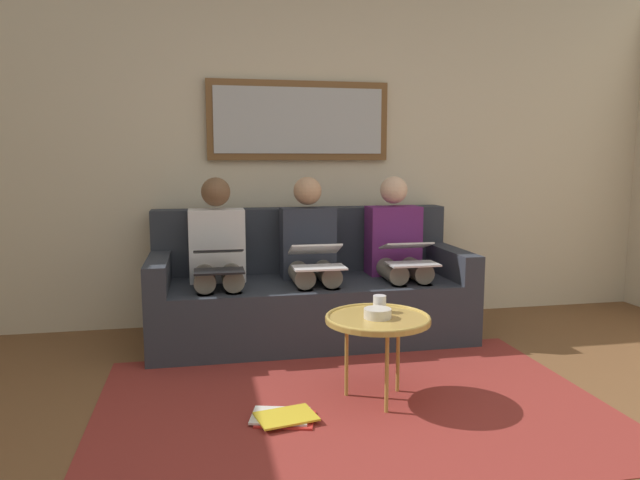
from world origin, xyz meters
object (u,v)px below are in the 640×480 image
object	(u,v)px
couch	(309,293)
person_left	(397,250)
bowl	(378,313)
person_middle	(310,253)
magazine_stack	(284,417)
laptop_white	(317,257)
framed_mirror	(299,121)
coffee_table	(378,320)
laptop_black	(219,260)
cup	(380,304)
laptop_silver	(409,254)
person_right	(218,256)

from	to	relation	value
couch	person_left	xyz separation A→B (m)	(-0.64, 0.07, 0.30)
bowl	person_middle	distance (m)	1.18
bowl	magazine_stack	size ratio (longest dim) A/B	0.41
person_left	person_middle	distance (m)	0.64
laptop_white	framed_mirror	bearing A→B (deg)	-90.00
coffee_table	couch	bearing A→B (deg)	-83.20
bowl	laptop_black	xyz separation A→B (m)	(0.78, -0.91, 0.15)
laptop_white	cup	bearing A→B (deg)	102.85
framed_mirror	cup	xyz separation A→B (m)	(-0.18, 1.51, -1.05)
couch	cup	bearing A→B (deg)	99.38
coffee_table	bowl	bearing A→B (deg)	67.37
laptop_black	person_middle	bearing A→B (deg)	-158.55
laptop_silver	framed_mirror	bearing A→B (deg)	-47.68
person_middle	person_right	size ratio (longest dim) A/B	1.00
person_middle	magazine_stack	size ratio (longest dim) A/B	3.30
laptop_silver	person_right	distance (m)	1.30
framed_mirror	bowl	distance (m)	1.95
framed_mirror	cup	size ratio (longest dim) A/B	15.31
person_middle	laptop_silver	bearing A→B (deg)	158.99
coffee_table	magazine_stack	world-z (taller)	coffee_table
cup	laptop_white	distance (m)	0.84
couch	person_left	size ratio (longest dim) A/B	1.93
person_right	laptop_black	world-z (taller)	person_right
laptop_black	person_left	bearing A→B (deg)	-168.89
person_right	magazine_stack	size ratio (longest dim) A/B	3.30
person_middle	cup	bearing A→B (deg)	99.98
person_left	laptop_silver	xyz separation A→B (m)	(-0.00, 0.25, 0.02)
coffee_table	laptop_silver	xyz separation A→B (m)	(-0.49, -0.90, 0.19)
bowl	magazine_stack	xyz separation A→B (m)	(0.51, 0.14, -0.46)
cup	person_middle	world-z (taller)	person_middle
couch	bowl	distance (m)	1.25
bowl	person_middle	world-z (taller)	person_middle
bowl	laptop_silver	xyz separation A→B (m)	(-0.50, -0.92, 0.15)
coffee_table	laptop_black	size ratio (longest dim) A/B	1.68
framed_mirror	magazine_stack	size ratio (longest dim) A/B	3.98
person_left	laptop_silver	size ratio (longest dim) A/B	3.38
coffee_table	magazine_stack	size ratio (longest dim) A/B	1.58
person_middle	coffee_table	bearing A→B (deg)	97.21
cup	laptop_white	size ratio (longest dim) A/B	0.26
cup	person_middle	size ratio (longest dim) A/B	0.08
bowl	person_left	size ratio (longest dim) A/B	0.12
couch	person_middle	distance (m)	0.31
couch	person_middle	size ratio (longest dim) A/B	1.93
coffee_table	person_right	world-z (taller)	person_right
bowl	magazine_stack	bearing A→B (deg)	15.34
magazine_stack	framed_mirror	bearing A→B (deg)	-101.89
framed_mirror	laptop_black	xyz separation A→B (m)	(0.64, 0.71, -0.92)
coffee_table	cup	distance (m)	0.12
couch	person_middle	xyz separation A→B (m)	(0.00, 0.07, 0.30)
person_left	magazine_stack	world-z (taller)	person_left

